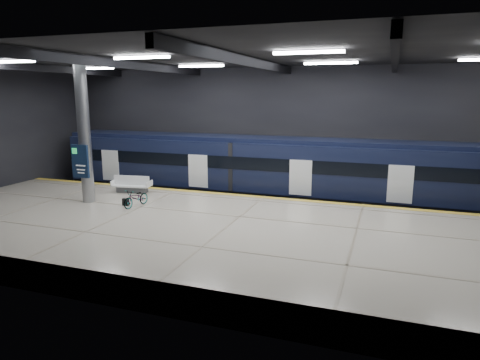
% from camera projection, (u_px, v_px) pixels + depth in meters
% --- Properties ---
extents(ground, '(30.00, 30.00, 0.00)m').
position_uv_depth(ground, '(247.00, 233.00, 19.93)').
color(ground, black).
rests_on(ground, ground).
extents(room_shell, '(30.10, 16.10, 8.05)m').
position_uv_depth(room_shell, '(247.00, 109.00, 18.80)').
color(room_shell, black).
rests_on(room_shell, ground).
extents(platform, '(30.00, 11.00, 1.10)m').
position_uv_depth(platform, '(228.00, 239.00, 17.51)').
color(platform, '#BAB09E').
rests_on(platform, ground).
extents(safety_strip, '(30.00, 0.40, 0.01)m').
position_uv_depth(safety_strip, '(264.00, 197.00, 22.25)').
color(safety_strip, gold).
rests_on(safety_strip, platform).
extents(rails, '(30.00, 1.52, 0.16)m').
position_uv_depth(rails, '(277.00, 204.00, 25.00)').
color(rails, gray).
rests_on(rails, ground).
extents(train, '(29.40, 2.84, 3.79)m').
position_uv_depth(train, '(285.00, 171.00, 24.46)').
color(train, black).
rests_on(train, ground).
extents(bench, '(2.20, 1.16, 0.93)m').
position_uv_depth(bench, '(132.00, 187.00, 23.30)').
color(bench, '#595B60').
rests_on(bench, platform).
extents(bicycle, '(0.81, 1.69, 0.85)m').
position_uv_depth(bicycle, '(136.00, 198.00, 20.35)').
color(bicycle, '#99999E').
rests_on(bicycle, platform).
extents(pannier_bag, '(0.31, 0.19, 0.35)m').
position_uv_depth(pannier_bag, '(126.00, 202.00, 20.59)').
color(pannier_bag, black).
rests_on(pannier_bag, platform).
extents(info_column, '(0.90, 0.78, 6.90)m').
position_uv_depth(info_column, '(84.00, 134.00, 20.70)').
color(info_column, '#9EA0A5').
rests_on(info_column, platform).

